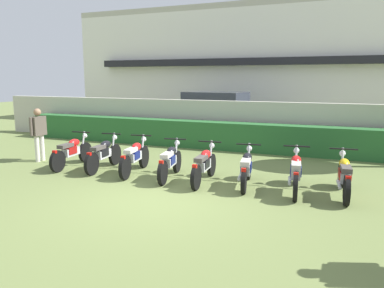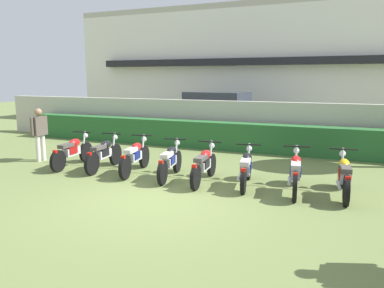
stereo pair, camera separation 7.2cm
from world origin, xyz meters
TOP-DOWN VIEW (x-y plane):
  - ground at (0.00, 0.00)m, footprint 60.00×60.00m
  - building at (0.00, 15.54)m, footprint 23.10×6.50m
  - compound_wall at (0.00, 6.65)m, footprint 21.94×0.30m
  - hedge_row at (0.00, 5.95)m, footprint 17.55×0.70m
  - parked_car at (-1.84, 9.61)m, footprint 4.69×2.52m
  - motorcycle_in_row_0 at (-3.60, 1.70)m, footprint 0.60×1.93m
  - motorcycle_in_row_1 at (-2.55, 1.75)m, footprint 0.60×1.88m
  - motorcycle_in_row_2 at (-1.55, 1.75)m, footprint 0.60×1.96m
  - motorcycle_in_row_3 at (-0.46, 1.65)m, footprint 0.60×1.87m
  - motorcycle_in_row_4 at (0.47, 1.60)m, footprint 0.60×1.91m
  - motorcycle_in_row_5 at (1.50, 1.69)m, footprint 0.60×1.79m
  - motorcycle_in_row_6 at (2.63, 1.64)m, footprint 0.60×1.95m
  - motorcycle_in_row_7 at (3.63, 1.73)m, footprint 0.60×1.91m
  - inspector_person at (-5.01, 1.94)m, footprint 0.22×0.66m

SIDE VIEW (x-z plane):
  - ground at x=0.00m, z-range 0.00..0.00m
  - motorcycle_in_row_5 at x=1.50m, z-range -0.03..0.91m
  - motorcycle_in_row_4 at x=0.47m, z-range -0.03..0.92m
  - motorcycle_in_row_3 at x=-0.46m, z-range -0.03..0.92m
  - motorcycle_in_row_0 at x=-3.60m, z-range -0.03..0.93m
  - motorcycle_in_row_1 at x=-2.55m, z-range -0.03..0.93m
  - motorcycle_in_row_7 at x=3.63m, z-range -0.03..0.94m
  - motorcycle_in_row_2 at x=-1.55m, z-range -0.03..0.94m
  - motorcycle_in_row_6 at x=2.63m, z-range -0.03..0.94m
  - hedge_row at x=0.00m, z-range 0.00..0.97m
  - compound_wall at x=0.00m, z-range 0.00..1.69m
  - parked_car at x=-1.84m, z-range -0.01..1.88m
  - inspector_person at x=-5.01m, z-range 0.14..1.76m
  - building at x=0.00m, z-range 0.00..6.35m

